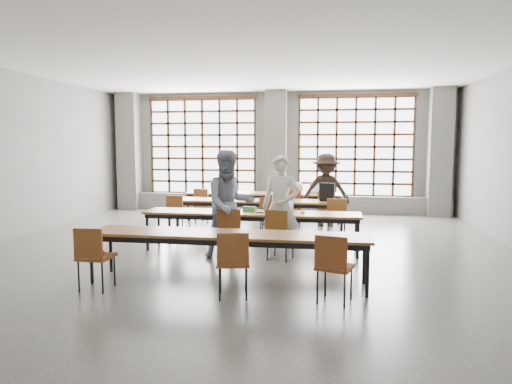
% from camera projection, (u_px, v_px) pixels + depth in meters
% --- Properties ---
extents(floor, '(11.00, 11.00, 0.00)m').
position_uv_depth(floor, '(242.00, 254.00, 8.23)').
color(floor, '#4D4D4B').
rests_on(floor, ground).
extents(ceiling, '(11.00, 11.00, 0.00)m').
position_uv_depth(ceiling, '(241.00, 56.00, 7.86)').
color(ceiling, silver).
rests_on(ceiling, floor).
extents(wall_back, '(10.00, 0.00, 10.00)m').
position_uv_depth(wall_back, '(277.00, 152.00, 13.45)').
color(wall_back, slate).
rests_on(wall_back, floor).
extents(wall_front, '(10.00, 0.00, 10.00)m').
position_uv_depth(wall_front, '(61.00, 183.00, 2.65)').
color(wall_front, slate).
rests_on(wall_front, floor).
extents(column_left, '(0.60, 0.55, 3.50)m').
position_uv_depth(column_left, '(129.00, 152.00, 13.89)').
color(column_left, '#545451').
rests_on(column_left, floor).
extents(column_mid, '(0.60, 0.55, 3.50)m').
position_uv_depth(column_mid, '(276.00, 152.00, 13.17)').
color(column_mid, '#545451').
rests_on(column_mid, floor).
extents(column_right, '(0.60, 0.55, 3.50)m').
position_uv_depth(column_right, '(440.00, 153.00, 12.46)').
color(column_right, '#545451').
rests_on(column_right, floor).
extents(window_left, '(3.32, 0.12, 3.00)m').
position_uv_depth(window_left, '(203.00, 147.00, 13.71)').
color(window_left, white).
rests_on(window_left, wall_back).
extents(window_right, '(3.32, 0.12, 3.00)m').
position_uv_depth(window_right, '(355.00, 147.00, 13.00)').
color(window_right, white).
rests_on(window_right, wall_back).
extents(sill_ledge, '(9.80, 0.35, 0.50)m').
position_uv_depth(sill_ledge, '(276.00, 203.00, 13.41)').
color(sill_ledge, '#545451').
rests_on(sill_ledge, floor).
extents(desk_row_a, '(4.00, 0.70, 0.73)m').
position_uv_depth(desk_row_a, '(263.00, 195.00, 11.74)').
color(desk_row_a, brown).
rests_on(desk_row_a, floor).
extents(desk_row_b, '(4.00, 0.70, 0.73)m').
position_uv_depth(desk_row_b, '(255.00, 203.00, 10.26)').
color(desk_row_b, brown).
rests_on(desk_row_b, floor).
extents(desk_row_c, '(4.00, 0.70, 0.73)m').
position_uv_depth(desk_row_c, '(251.00, 215.00, 8.43)').
color(desk_row_c, brown).
rests_on(desk_row_c, floor).
extents(desk_row_d, '(4.00, 0.70, 0.73)m').
position_uv_depth(desk_row_d, '(227.00, 237.00, 6.44)').
color(desk_row_d, brown).
rests_on(desk_row_d, floor).
extents(chair_back_left, '(0.51, 0.52, 0.88)m').
position_uv_depth(chair_back_left, '(203.00, 202.00, 11.37)').
color(chair_back_left, brown).
rests_on(chair_back_left, floor).
extents(chair_back_mid, '(0.47, 0.47, 0.88)m').
position_uv_depth(chair_back_mid, '(292.00, 204.00, 11.01)').
color(chair_back_mid, maroon).
rests_on(chair_back_mid, floor).
extents(chair_back_right, '(0.43, 0.44, 0.88)m').
position_uv_depth(chair_back_right, '(326.00, 205.00, 10.88)').
color(chair_back_right, brown).
rests_on(chair_back_right, floor).
extents(chair_mid_left, '(0.49, 0.49, 0.88)m').
position_uv_depth(chair_mid_left, '(177.00, 211.00, 9.91)').
color(chair_mid_left, maroon).
rests_on(chair_mid_left, floor).
extents(chair_mid_centre, '(0.44, 0.44, 0.88)m').
position_uv_depth(chair_mid_centre, '(269.00, 213.00, 9.59)').
color(chair_mid_centre, maroon).
rests_on(chair_mid_centre, floor).
extents(chair_mid_right, '(0.42, 0.43, 0.88)m').
position_uv_depth(chair_mid_right, '(337.00, 215.00, 9.37)').
color(chair_mid_right, brown).
rests_on(chair_mid_right, floor).
extents(chair_front_left, '(0.50, 0.50, 0.88)m').
position_uv_depth(chair_front_left, '(229.00, 228.00, 7.88)').
color(chair_front_left, brown).
rests_on(chair_front_left, floor).
extents(chair_front_right, '(0.51, 0.52, 0.88)m').
position_uv_depth(chair_front_right, '(279.00, 229.00, 7.74)').
color(chair_front_right, brown).
rests_on(chair_front_right, floor).
extents(chair_near_left, '(0.42, 0.43, 0.88)m').
position_uv_depth(chair_near_left, '(93.00, 252.00, 6.11)').
color(chair_near_left, brown).
rests_on(chair_near_left, floor).
extents(chair_near_mid, '(0.50, 0.50, 0.88)m').
position_uv_depth(chair_near_mid, '(233.00, 258.00, 5.81)').
color(chair_near_mid, brown).
rests_on(chair_near_mid, floor).
extents(chair_near_right, '(0.52, 0.52, 0.88)m').
position_uv_depth(chair_near_right, '(333.00, 262.00, 5.61)').
color(chair_near_right, brown).
rests_on(chair_near_right, floor).
extents(student_male, '(0.69, 0.49, 1.80)m').
position_uv_depth(student_male, '(281.00, 207.00, 7.82)').
color(student_male, white).
rests_on(student_male, floor).
extents(student_female, '(1.14, 1.05, 1.87)m').
position_uv_depth(student_female, '(230.00, 204.00, 7.96)').
color(student_female, navy).
rests_on(student_female, floor).
extents(student_back, '(1.16, 0.71, 1.75)m').
position_uv_depth(student_back, '(326.00, 190.00, 10.98)').
color(student_back, black).
rests_on(student_back, floor).
extents(laptop_front, '(0.45, 0.42, 0.26)m').
position_uv_depth(laptop_front, '(283.00, 209.00, 8.43)').
color(laptop_front, '#B7B7BC').
rests_on(laptop_front, desk_row_c).
extents(laptop_back, '(0.37, 0.32, 0.26)m').
position_uv_depth(laptop_back, '(316.00, 191.00, 11.62)').
color(laptop_back, silver).
rests_on(laptop_back, desk_row_a).
extents(mouse, '(0.12, 0.10, 0.04)m').
position_uv_depth(mouse, '(303.00, 212.00, 8.25)').
color(mouse, silver).
rests_on(mouse, desk_row_c).
extents(green_box, '(0.26, 0.15, 0.09)m').
position_uv_depth(green_box, '(249.00, 209.00, 8.51)').
color(green_box, green).
rests_on(green_box, desk_row_c).
extents(phone, '(0.14, 0.08, 0.01)m').
position_uv_depth(phone, '(260.00, 213.00, 8.30)').
color(phone, black).
rests_on(phone, desk_row_c).
extents(paper_sheet_a, '(0.31, 0.23, 0.00)m').
position_uv_depth(paper_sheet_a, '(230.00, 199.00, 10.40)').
color(paper_sheet_a, silver).
rests_on(paper_sheet_a, desk_row_b).
extents(paper_sheet_b, '(0.32, 0.24, 0.00)m').
position_uv_depth(paper_sheet_b, '(242.00, 200.00, 10.25)').
color(paper_sheet_b, white).
rests_on(paper_sheet_b, desk_row_b).
extents(paper_sheet_c, '(0.34, 0.29, 0.00)m').
position_uv_depth(paper_sheet_c, '(260.00, 200.00, 10.24)').
color(paper_sheet_c, silver).
rests_on(paper_sheet_c, desk_row_b).
extents(backpack, '(0.34, 0.24, 0.40)m').
position_uv_depth(backpack, '(327.00, 192.00, 10.03)').
color(backpack, black).
rests_on(backpack, desk_row_b).
extents(plastic_bag, '(0.31, 0.27, 0.29)m').
position_uv_depth(plastic_bag, '(298.00, 188.00, 11.63)').
color(plastic_bag, white).
rests_on(plastic_bag, desk_row_a).
extents(red_pouch, '(0.22, 0.14, 0.06)m').
position_uv_depth(red_pouch, '(96.00, 253.00, 6.19)').
color(red_pouch, maroon).
rests_on(red_pouch, chair_near_left).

